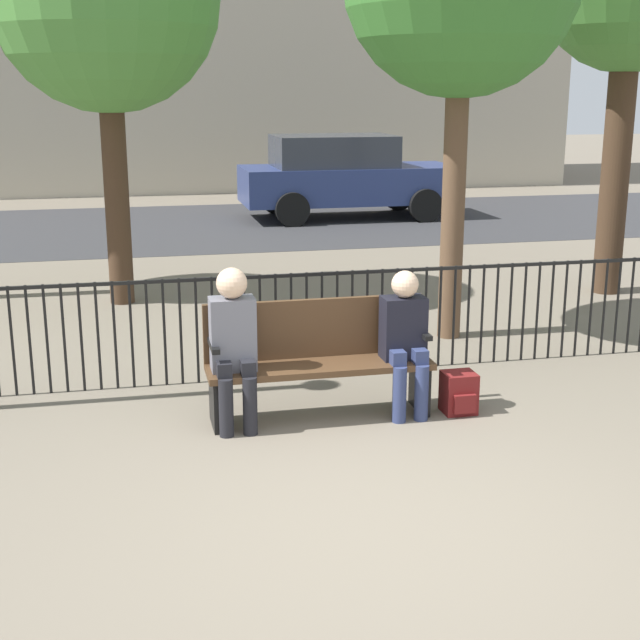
# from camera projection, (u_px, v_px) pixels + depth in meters

# --- Properties ---
(ground_plane) EXTENTS (80.00, 80.00, 0.00)m
(ground_plane) POSITION_uv_depth(u_px,v_px,m) (384.00, 521.00, 5.38)
(ground_plane) COLOR #706656
(park_bench) EXTENTS (1.77, 0.45, 0.92)m
(park_bench) POSITION_uv_depth(u_px,v_px,m) (318.00, 355.00, 7.00)
(park_bench) COLOR #4C331E
(park_bench) RESTS_ON ground
(seated_person_0) EXTENTS (0.34, 0.39, 1.24)m
(seated_person_0) POSITION_uv_depth(u_px,v_px,m) (234.00, 339.00, 6.69)
(seated_person_0) COLOR black
(seated_person_0) RESTS_ON ground
(seated_person_1) EXTENTS (0.34, 0.39, 1.16)m
(seated_person_1) POSITION_uv_depth(u_px,v_px,m) (405.00, 335.00, 6.98)
(seated_person_1) COLOR navy
(seated_person_1) RESTS_ON ground
(backpack) EXTENTS (0.26, 0.27, 0.33)m
(backpack) POSITION_uv_depth(u_px,v_px,m) (459.00, 393.00, 7.13)
(backpack) COLOR maroon
(backpack) RESTS_ON ground
(fence_railing) EXTENTS (9.01, 0.03, 0.95)m
(fence_railing) POSITION_uv_depth(u_px,v_px,m) (292.00, 316.00, 7.93)
(fence_railing) COLOR black
(fence_railing) RESTS_ON ground
(street_surface) EXTENTS (24.00, 6.00, 0.01)m
(street_surface) POSITION_uv_depth(u_px,v_px,m) (201.00, 226.00, 16.70)
(street_surface) COLOR #333335
(street_surface) RESTS_ON ground
(parked_car_0) EXTENTS (4.20, 1.94, 1.62)m
(parked_car_0) POSITION_uv_depth(u_px,v_px,m) (344.00, 175.00, 17.48)
(parked_car_0) COLOR navy
(parked_car_0) RESTS_ON ground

